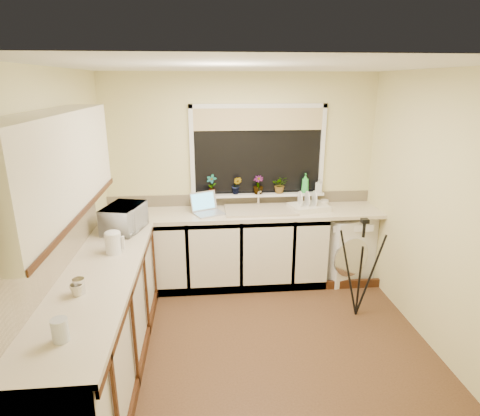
% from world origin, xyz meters
% --- Properties ---
extents(floor, '(3.20, 3.20, 0.00)m').
position_xyz_m(floor, '(0.00, 0.00, 0.00)').
color(floor, brown).
rests_on(floor, ground).
extents(ceiling, '(3.20, 3.20, 0.00)m').
position_xyz_m(ceiling, '(0.00, 0.00, 2.45)').
color(ceiling, white).
rests_on(ceiling, ground).
extents(wall_back, '(3.20, 0.00, 3.20)m').
position_xyz_m(wall_back, '(0.00, 1.50, 1.23)').
color(wall_back, beige).
rests_on(wall_back, ground).
extents(wall_front, '(3.20, 0.00, 3.20)m').
position_xyz_m(wall_front, '(0.00, -1.50, 1.23)').
color(wall_front, beige).
rests_on(wall_front, ground).
extents(wall_left, '(0.00, 3.00, 3.00)m').
position_xyz_m(wall_left, '(-1.60, 0.00, 1.23)').
color(wall_left, beige).
rests_on(wall_left, ground).
extents(wall_right, '(0.00, 3.00, 3.00)m').
position_xyz_m(wall_right, '(1.60, 0.00, 1.23)').
color(wall_right, beige).
rests_on(wall_right, ground).
extents(base_cabinet_back, '(2.55, 0.60, 0.86)m').
position_xyz_m(base_cabinet_back, '(-0.33, 1.20, 0.43)').
color(base_cabinet_back, silver).
rests_on(base_cabinet_back, floor).
extents(base_cabinet_left, '(0.54, 2.40, 0.86)m').
position_xyz_m(base_cabinet_left, '(-1.30, -0.30, 0.43)').
color(base_cabinet_left, silver).
rests_on(base_cabinet_left, floor).
extents(worktop_back, '(3.20, 0.60, 0.04)m').
position_xyz_m(worktop_back, '(0.00, 1.20, 0.88)').
color(worktop_back, beige).
rests_on(worktop_back, base_cabinet_back).
extents(worktop_left, '(0.60, 2.40, 0.04)m').
position_xyz_m(worktop_left, '(-1.30, -0.30, 0.88)').
color(worktop_left, beige).
rests_on(worktop_left, base_cabinet_left).
extents(upper_cabinet, '(0.28, 1.90, 0.70)m').
position_xyz_m(upper_cabinet, '(-1.44, -0.45, 1.80)').
color(upper_cabinet, silver).
rests_on(upper_cabinet, wall_left).
extents(splashback_left, '(0.02, 2.40, 0.45)m').
position_xyz_m(splashback_left, '(-1.59, -0.30, 1.12)').
color(splashback_left, beige).
rests_on(splashback_left, wall_left).
extents(splashback_back, '(3.20, 0.02, 0.14)m').
position_xyz_m(splashback_back, '(0.00, 1.49, 0.97)').
color(splashback_back, beige).
rests_on(splashback_back, wall_back).
extents(window_glass, '(1.50, 0.02, 1.00)m').
position_xyz_m(window_glass, '(0.20, 1.49, 1.55)').
color(window_glass, black).
rests_on(window_glass, wall_back).
extents(window_blind, '(1.50, 0.02, 0.25)m').
position_xyz_m(window_blind, '(0.20, 1.46, 1.92)').
color(window_blind, tan).
rests_on(window_blind, wall_back).
extents(windowsill, '(1.60, 0.14, 0.03)m').
position_xyz_m(windowsill, '(0.20, 1.43, 1.04)').
color(windowsill, white).
rests_on(windowsill, wall_back).
extents(sink, '(0.82, 0.46, 0.03)m').
position_xyz_m(sink, '(0.20, 1.20, 0.91)').
color(sink, tan).
rests_on(sink, worktop_back).
extents(faucet, '(0.03, 0.03, 0.24)m').
position_xyz_m(faucet, '(0.20, 1.38, 1.02)').
color(faucet, silver).
rests_on(faucet, worktop_back).
extents(washing_machine, '(0.72, 0.71, 0.81)m').
position_xyz_m(washing_machine, '(1.24, 1.24, 0.40)').
color(washing_machine, white).
rests_on(washing_machine, floor).
extents(laptop, '(0.41, 0.40, 0.23)m').
position_xyz_m(laptop, '(-0.42, 1.19, 0.96)').
color(laptop, '#A8A8B0').
rests_on(laptop, worktop_back).
extents(kettle, '(0.14, 0.14, 0.18)m').
position_xyz_m(kettle, '(-1.25, 0.13, 0.99)').
color(kettle, white).
rests_on(kettle, worktop_left).
extents(dish_rack, '(0.49, 0.41, 0.06)m').
position_xyz_m(dish_rack, '(0.77, 1.19, 0.93)').
color(dish_rack, silver).
rests_on(dish_rack, worktop_back).
extents(tripod, '(0.58, 0.58, 1.06)m').
position_xyz_m(tripod, '(1.11, 0.36, 0.53)').
color(tripod, black).
rests_on(tripod, floor).
extents(glass_jug, '(0.10, 0.10, 0.14)m').
position_xyz_m(glass_jug, '(-1.30, -1.12, 0.97)').
color(glass_jug, '#B6BCC2').
rests_on(glass_jug, worktop_left).
extents(steel_jar, '(0.08, 0.08, 0.11)m').
position_xyz_m(steel_jar, '(-1.35, -0.57, 0.96)').
color(steel_jar, silver).
rests_on(steel_jar, worktop_left).
extents(microwave, '(0.43, 0.54, 0.26)m').
position_xyz_m(microwave, '(-1.25, 0.70, 1.03)').
color(microwave, white).
rests_on(microwave, worktop_left).
extents(plant_a, '(0.15, 0.13, 0.24)m').
position_xyz_m(plant_a, '(-0.36, 1.42, 1.17)').
color(plant_a, '#999999').
rests_on(plant_a, windowsill).
extents(plant_b, '(0.14, 0.13, 0.21)m').
position_xyz_m(plant_b, '(-0.06, 1.43, 1.16)').
color(plant_b, '#999999').
rests_on(plant_b, windowsill).
extents(plant_c, '(0.15, 0.15, 0.22)m').
position_xyz_m(plant_c, '(0.20, 1.41, 1.16)').
color(plant_c, '#999999').
rests_on(plant_c, windowsill).
extents(plant_d, '(0.21, 0.19, 0.21)m').
position_xyz_m(plant_d, '(0.47, 1.42, 1.15)').
color(plant_d, '#999999').
rests_on(plant_d, windowsill).
extents(soap_bottle_green, '(0.10, 0.10, 0.24)m').
position_xyz_m(soap_bottle_green, '(0.77, 1.42, 1.17)').
color(soap_bottle_green, green).
rests_on(soap_bottle_green, windowsill).
extents(soap_bottle_clear, '(0.10, 0.10, 0.17)m').
position_xyz_m(soap_bottle_clear, '(0.94, 1.41, 1.14)').
color(soap_bottle_clear, '#999999').
rests_on(soap_bottle_clear, windowsill).
extents(cup_back, '(0.12, 0.12, 0.08)m').
position_xyz_m(cup_back, '(0.99, 1.30, 0.94)').
color(cup_back, silver).
rests_on(cup_back, worktop_back).
extents(cup_left, '(0.12, 0.12, 0.09)m').
position_xyz_m(cup_left, '(-1.36, -0.60, 0.94)').
color(cup_left, beige).
rests_on(cup_left, worktop_left).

